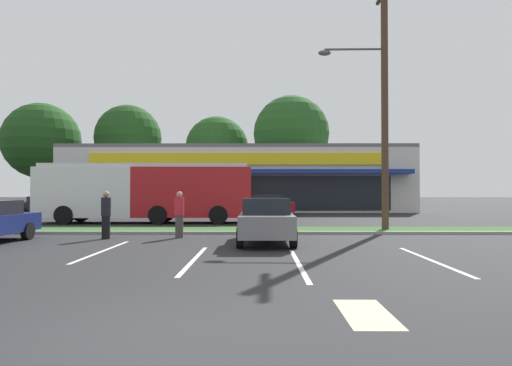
# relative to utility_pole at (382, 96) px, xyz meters

# --- Properties ---
(ground_plane) EXTENTS (240.00, 240.00, 0.00)m
(ground_plane) POSITION_rel_utility_pole_xyz_m (-6.77, -13.85, -5.88)
(ground_plane) COLOR #262628
(grass_median) EXTENTS (56.00, 2.20, 0.12)m
(grass_median) POSITION_rel_utility_pole_xyz_m (-6.77, 0.15, -5.82)
(grass_median) COLOR #2D5B23
(grass_median) RESTS_ON ground_plane
(curb_lip) EXTENTS (56.00, 0.24, 0.12)m
(curb_lip) POSITION_rel_utility_pole_xyz_m (-6.77, -1.07, -5.82)
(curb_lip) COLOR #99968C
(curb_lip) RESTS_ON ground_plane
(parking_stripe_0) EXTENTS (0.12, 4.80, 0.01)m
(parking_stripe_0) POSITION_rel_utility_pole_xyz_m (-9.93, -6.13, -5.88)
(parking_stripe_0) COLOR silver
(parking_stripe_0) RESTS_ON ground_plane
(parking_stripe_1) EXTENTS (0.12, 4.80, 0.01)m
(parking_stripe_1) POSITION_rel_utility_pole_xyz_m (-7.01, -7.73, -5.88)
(parking_stripe_1) COLOR silver
(parking_stripe_1) RESTS_ON ground_plane
(parking_stripe_2) EXTENTS (0.12, 4.80, 0.01)m
(parking_stripe_2) POSITION_rel_utility_pole_xyz_m (-4.38, -8.40, -5.88)
(parking_stripe_2) COLOR silver
(parking_stripe_2) RESTS_ON ground_plane
(parking_stripe_3) EXTENTS (0.12, 4.80, 0.01)m
(parking_stripe_3) POSITION_rel_utility_pole_xyz_m (-0.94, -7.83, -5.88)
(parking_stripe_3) COLOR silver
(parking_stripe_3) RESTS_ON ground_plane
(lot_arrow) EXTENTS (0.70, 1.60, 0.01)m
(lot_arrow) POSITION_rel_utility_pole_xyz_m (-3.79, -12.72, -5.88)
(lot_arrow) COLOR beige
(lot_arrow) RESTS_ON ground_plane
(storefront_building) EXTENTS (29.49, 14.16, 5.60)m
(storefront_building) POSITION_rel_utility_pole_xyz_m (-7.19, 22.56, -3.08)
(storefront_building) COLOR beige
(storefront_building) RESTS_ON ground_plane
(tree_far_left) EXTENTS (8.39, 8.39, 11.55)m
(tree_far_left) POSITION_rel_utility_pole_xyz_m (-29.59, 29.80, 1.47)
(tree_far_left) COLOR #473323
(tree_far_left) RESTS_ON ground_plane
(tree_left) EXTENTS (7.42, 7.42, 11.45)m
(tree_left) POSITION_rel_utility_pole_xyz_m (-20.10, 30.40, 1.85)
(tree_left) COLOR #473323
(tree_left) RESTS_ON ground_plane
(tree_mid_left) EXTENTS (7.28, 7.28, 10.41)m
(tree_mid_left) POSITION_rel_utility_pole_xyz_m (-10.21, 31.90, 0.88)
(tree_mid_left) COLOR #473323
(tree_mid_left) RESTS_ON ground_plane
(tree_mid) EXTENTS (8.16, 8.16, 12.07)m
(tree_mid) POSITION_rel_utility_pole_xyz_m (-1.84, 28.45, 2.10)
(tree_mid) COLOR #473323
(tree_mid) RESTS_ON ground_plane
(utility_pole) EXTENTS (3.03, 2.40, 11.05)m
(utility_pole) POSITION_rel_utility_pole_xyz_m (0.00, 0.00, 0.00)
(utility_pole) COLOR #4C3826
(utility_pole) RESTS_ON ground_plane
(city_bus) EXTENTS (11.67, 2.92, 3.25)m
(city_bus) POSITION_rel_utility_pole_xyz_m (-11.57, 5.26, -4.12)
(city_bus) COLOR #AD191E
(city_bus) RESTS_ON ground_plane
(car_1) EXTENTS (4.25, 1.93, 1.52)m
(car_1) POSITION_rel_utility_pole_xyz_m (-4.97, 11.70, -5.11)
(car_1) COLOR maroon
(car_1) RESTS_ON ground_plane
(car_2) EXTENTS (4.66, 1.86, 1.39)m
(car_2) POSITION_rel_utility_pole_xyz_m (-20.07, 11.80, -5.15)
(car_2) COLOR black
(car_2) RESTS_ON ground_plane
(car_4) EXTENTS (1.87, 4.24, 1.52)m
(car_4) POSITION_rel_utility_pole_xyz_m (-5.10, -4.18, -5.10)
(car_4) COLOR slate
(car_4) RESTS_ON ground_plane
(pedestrian_near_bench) EXTENTS (0.35, 0.35, 1.75)m
(pedestrian_near_bench) POSITION_rel_utility_pole_xyz_m (-8.35, -2.47, -5.00)
(pedestrian_near_bench) COLOR #47423D
(pedestrian_near_bench) RESTS_ON ground_plane
(pedestrian_by_pole) EXTENTS (0.36, 0.36, 1.77)m
(pedestrian_by_pole) POSITION_rel_utility_pole_xyz_m (-10.99, -2.88, -4.99)
(pedestrian_by_pole) COLOR black
(pedestrian_by_pole) RESTS_ON ground_plane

